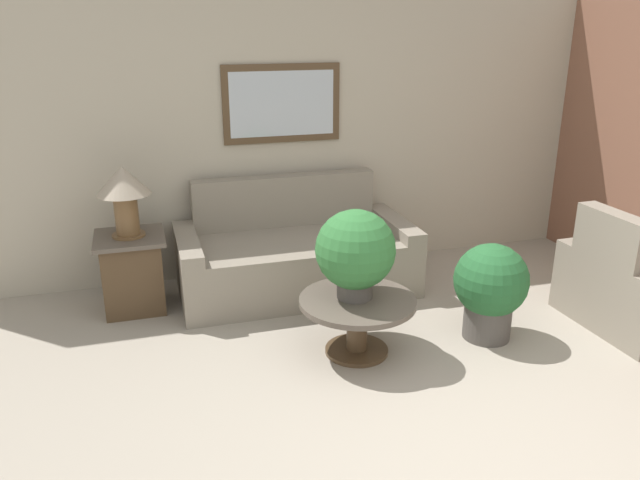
{
  "coord_description": "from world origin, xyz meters",
  "views": [
    {
      "loc": [
        -1.72,
        -2.48,
        2.31
      ],
      "look_at": [
        -0.39,
        2.0,
        0.64
      ],
      "focal_mm": 35.0,
      "sensor_mm": 36.0,
      "label": 1
    }
  ],
  "objects_px": {
    "side_table": "(133,272)",
    "potted_plant_on_table": "(355,251)",
    "coffee_table": "(357,313)",
    "table_lamp": "(124,189)",
    "couch_main": "(295,256)",
    "potted_plant_floor": "(490,287)",
    "armchair": "(637,288)"
  },
  "relations": [
    {
      "from": "armchair",
      "to": "coffee_table",
      "type": "xyz_separation_m",
      "value": [
        -2.26,
        0.2,
        0.0
      ]
    },
    {
      "from": "potted_plant_floor",
      "to": "table_lamp",
      "type": "bearing_deg",
      "value": 153.18
    },
    {
      "from": "table_lamp",
      "to": "coffee_table",
      "type": "bearing_deg",
      "value": -38.83
    },
    {
      "from": "armchair",
      "to": "potted_plant_floor",
      "type": "relative_size",
      "value": 1.37
    },
    {
      "from": "armchair",
      "to": "side_table",
      "type": "height_order",
      "value": "armchair"
    },
    {
      "from": "armchair",
      "to": "side_table",
      "type": "xyz_separation_m",
      "value": [
        -3.79,
        1.43,
        0.02
      ]
    },
    {
      "from": "table_lamp",
      "to": "couch_main",
      "type": "bearing_deg",
      "value": 0.51
    },
    {
      "from": "coffee_table",
      "to": "potted_plant_floor",
      "type": "bearing_deg",
      "value": -3.5
    },
    {
      "from": "side_table",
      "to": "potted_plant_floor",
      "type": "relative_size",
      "value": 0.86
    },
    {
      "from": "side_table",
      "to": "table_lamp",
      "type": "height_order",
      "value": "table_lamp"
    },
    {
      "from": "potted_plant_on_table",
      "to": "side_table",
      "type": "bearing_deg",
      "value": 141.79
    },
    {
      "from": "couch_main",
      "to": "side_table",
      "type": "relative_size",
      "value": 3.19
    },
    {
      "from": "couch_main",
      "to": "coffee_table",
      "type": "height_order",
      "value": "couch_main"
    },
    {
      "from": "coffee_table",
      "to": "couch_main",
      "type": "bearing_deg",
      "value": 96.49
    },
    {
      "from": "couch_main",
      "to": "coffee_table",
      "type": "relative_size",
      "value": 2.44
    },
    {
      "from": "armchair",
      "to": "coffee_table",
      "type": "bearing_deg",
      "value": 83.17
    },
    {
      "from": "couch_main",
      "to": "potted_plant_on_table",
      "type": "bearing_deg",
      "value": -83.85
    },
    {
      "from": "couch_main",
      "to": "potted_plant_floor",
      "type": "bearing_deg",
      "value": -48.12
    },
    {
      "from": "table_lamp",
      "to": "armchair",
      "type": "bearing_deg",
      "value": -20.69
    },
    {
      "from": "coffee_table",
      "to": "potted_plant_floor",
      "type": "relative_size",
      "value": 1.12
    },
    {
      "from": "table_lamp",
      "to": "potted_plant_floor",
      "type": "bearing_deg",
      "value": -26.82
    },
    {
      "from": "couch_main",
      "to": "side_table",
      "type": "height_order",
      "value": "couch_main"
    },
    {
      "from": "armchair",
      "to": "table_lamp",
      "type": "distance_m",
      "value": 4.12
    },
    {
      "from": "side_table",
      "to": "potted_plant_on_table",
      "type": "height_order",
      "value": "potted_plant_on_table"
    },
    {
      "from": "coffee_table",
      "to": "table_lamp",
      "type": "bearing_deg",
      "value": 141.17
    },
    {
      "from": "couch_main",
      "to": "armchair",
      "type": "bearing_deg",
      "value": -31.01
    },
    {
      "from": "potted_plant_floor",
      "to": "potted_plant_on_table",
      "type": "bearing_deg",
      "value": 174.57
    },
    {
      "from": "coffee_table",
      "to": "armchair",
      "type": "bearing_deg",
      "value": -5.04
    },
    {
      "from": "armchair",
      "to": "potted_plant_floor",
      "type": "bearing_deg",
      "value": 81.89
    },
    {
      "from": "side_table",
      "to": "coffee_table",
      "type": "bearing_deg",
      "value": -38.83
    },
    {
      "from": "coffee_table",
      "to": "table_lamp",
      "type": "xyz_separation_m",
      "value": [
        -1.53,
        1.23,
        0.72
      ]
    },
    {
      "from": "couch_main",
      "to": "table_lamp",
      "type": "height_order",
      "value": "table_lamp"
    }
  ]
}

